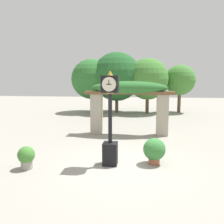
# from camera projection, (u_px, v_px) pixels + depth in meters

# --- Properties ---
(ground_plane) EXTENTS (60.00, 60.00, 0.00)m
(ground_plane) POSITION_uv_depth(u_px,v_px,m) (122.00, 164.00, 8.16)
(ground_plane) COLOR gray
(pedestal_clock) EXTENTS (0.55, 0.60, 3.18)m
(pedestal_clock) POSITION_uv_depth(u_px,v_px,m) (110.00, 119.00, 7.91)
(pedestal_clock) COLOR black
(pedestal_clock) RESTS_ON ground
(pergola) EXTENTS (4.62, 1.18, 2.80)m
(pergola) POSITION_uv_depth(u_px,v_px,m) (129.00, 96.00, 12.28)
(pergola) COLOR #A89E89
(pergola) RESTS_ON ground
(potted_plant_near_left) EXTENTS (0.56, 0.56, 0.75)m
(potted_plant_near_left) POSITION_uv_depth(u_px,v_px,m) (26.00, 157.00, 7.69)
(potted_plant_near_left) COLOR gray
(potted_plant_near_left) RESTS_ON ground
(potted_plant_near_right) EXTENTS (0.76, 0.76, 0.91)m
(potted_plant_near_right) POSITION_uv_depth(u_px,v_px,m) (154.00, 150.00, 8.11)
(potted_plant_near_right) COLOR #9E563D
(potted_plant_near_right) RESTS_ON ground
(tree_line) EXTENTS (10.67, 4.18, 5.18)m
(tree_line) POSITION_uv_depth(u_px,v_px,m) (124.00, 78.00, 20.29)
(tree_line) COLOR brown
(tree_line) RESTS_ON ground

